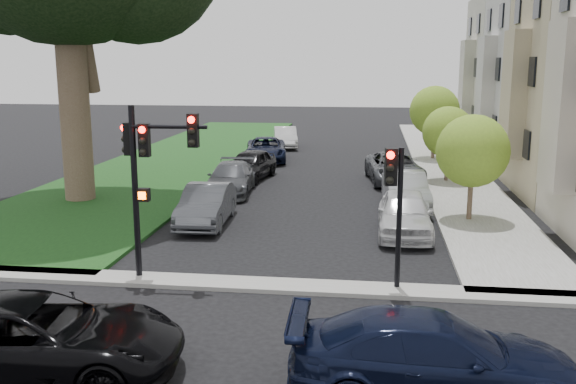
# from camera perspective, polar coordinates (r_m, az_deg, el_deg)

# --- Properties ---
(ground) EXTENTS (140.00, 140.00, 0.00)m
(ground) POSITION_cam_1_polar(r_m,az_deg,el_deg) (15.49, -2.46, -11.01)
(ground) COLOR black
(ground) RESTS_ON ground
(grass_strip) EXTENTS (8.00, 44.00, 0.12)m
(grass_strip) POSITION_cam_1_polar(r_m,az_deg,el_deg) (40.21, -9.23, 3.05)
(grass_strip) COLOR #163B15
(grass_strip) RESTS_ON ground
(sidewalk_right) EXTENTS (3.50, 44.00, 0.12)m
(sidewalk_right) POSITION_cam_1_polar(r_m,az_deg,el_deg) (38.76, 13.70, 2.55)
(sidewalk_right) COLOR gray
(sidewalk_right) RESTS_ON ground
(sidewalk_cross) EXTENTS (60.00, 1.00, 0.12)m
(sidewalk_cross) POSITION_cam_1_polar(r_m,az_deg,el_deg) (17.31, -1.31, -8.31)
(sidewalk_cross) COLOR gray
(sidewalk_cross) RESTS_ON ground
(house_c) EXTENTS (7.70, 7.55, 15.97)m
(house_c) POSITION_cam_1_polar(r_m,az_deg,el_deg) (38.40, 23.04, 12.19)
(house_c) COLOR beige
(house_c) RESTS_ON ground
(house_d) EXTENTS (7.70, 7.55, 15.97)m
(house_d) POSITION_cam_1_polar(r_m,az_deg,el_deg) (45.68, 20.54, 12.14)
(house_d) COLOR #A7A28D
(house_d) RESTS_ON ground
(small_tree_a) EXTENTS (2.69, 2.69, 4.04)m
(small_tree_a) POSITION_cam_1_polar(r_m,az_deg,el_deg) (24.57, 16.10, 3.52)
(small_tree_a) COLOR brown
(small_tree_a) RESTS_ON ground
(small_tree_b) EXTENTS (2.52, 2.52, 3.78)m
(small_tree_b) POSITION_cam_1_polar(r_m,az_deg,el_deg) (32.40, 14.05, 5.18)
(small_tree_b) COLOR brown
(small_tree_b) RESTS_ON ground
(small_tree_c) EXTENTS (2.99, 2.99, 4.48)m
(small_tree_c) POSITION_cam_1_polar(r_m,az_deg,el_deg) (39.73, 12.90, 7.05)
(small_tree_c) COLOR brown
(small_tree_c) RESTS_ON ground
(traffic_signal_main) EXTENTS (2.34, 0.60, 4.80)m
(traffic_signal_main) POSITION_cam_1_polar(r_m,az_deg,el_deg) (17.55, -12.36, 2.68)
(traffic_signal_main) COLOR black
(traffic_signal_main) RESTS_ON ground
(traffic_signal_secondary) EXTENTS (0.50, 0.40, 3.81)m
(traffic_signal_secondary) POSITION_cam_1_polar(r_m,az_deg,el_deg) (16.61, 9.49, -0.01)
(traffic_signal_secondary) COLOR black
(traffic_signal_secondary) RESTS_ON ground
(car_cross_near) EXTENTS (5.97, 3.35, 1.58)m
(car_cross_near) POSITION_cam_1_polar(r_m,az_deg,el_deg) (13.38, -21.69, -11.99)
(car_cross_near) COLOR black
(car_cross_near) RESTS_ON ground
(car_cross_far) EXTENTS (5.32, 2.32, 1.52)m
(car_cross_far) POSITION_cam_1_polar(r_m,az_deg,el_deg) (12.12, 12.86, -14.08)
(car_cross_far) COLOR black
(car_cross_far) RESTS_ON ground
(car_parked_0) EXTENTS (1.86, 4.55, 1.54)m
(car_parked_0) POSITION_cam_1_polar(r_m,az_deg,el_deg) (22.53, 10.33, -1.87)
(car_parked_0) COLOR silver
(car_parked_0) RESTS_ON ground
(car_parked_1) EXTENTS (1.91, 4.65, 1.50)m
(car_parked_1) POSITION_cam_1_polar(r_m,az_deg,el_deg) (26.55, 10.41, 0.12)
(car_parked_1) COLOR #999BA0
(car_parked_1) RESTS_ON ground
(car_parked_2) EXTENTS (3.11, 5.58, 1.48)m
(car_parked_2) POSITION_cam_1_polar(r_m,az_deg,el_deg) (32.13, 9.45, 2.12)
(car_parked_2) COLOR #3F4247
(car_parked_2) RESTS_ON ground
(car_parked_5) EXTENTS (1.78, 4.52, 1.47)m
(car_parked_5) POSITION_cam_1_polar(r_m,az_deg,el_deg) (23.78, -7.27, -1.16)
(car_parked_5) COLOR #3F4247
(car_parked_5) RESTS_ON ground
(car_parked_6) EXTENTS (2.24, 4.90, 1.39)m
(car_parked_6) POSITION_cam_1_polar(r_m,az_deg,el_deg) (29.20, -5.11, 1.20)
(car_parked_6) COLOR #3F4247
(car_parked_6) RESTS_ON ground
(car_parked_7) EXTENTS (2.41, 4.65, 1.51)m
(car_parked_7) POSITION_cam_1_polar(r_m,az_deg,el_deg) (32.64, -3.38, 2.44)
(car_parked_7) COLOR black
(car_parked_7) RESTS_ON ground
(car_parked_8) EXTENTS (3.09, 5.40, 1.42)m
(car_parked_8) POSITION_cam_1_polar(r_m,az_deg,el_deg) (38.58, -1.98, 3.81)
(car_parked_8) COLOR black
(car_parked_8) RESTS_ON ground
(car_parked_9) EXTENTS (2.26, 4.51, 1.42)m
(car_parked_9) POSITION_cam_1_polar(r_m,az_deg,el_deg) (44.59, -0.24, 4.88)
(car_parked_9) COLOR silver
(car_parked_9) RESTS_ON ground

